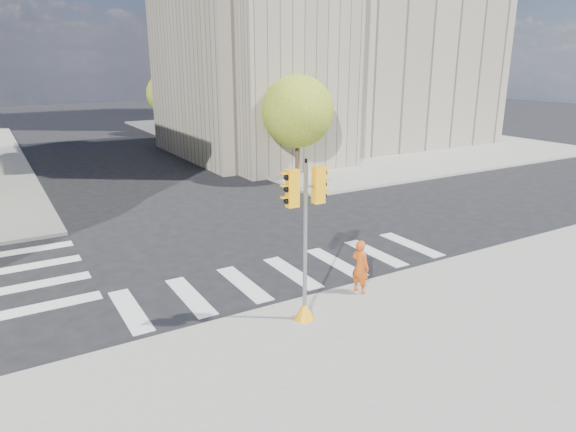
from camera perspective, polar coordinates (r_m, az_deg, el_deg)
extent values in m
plane|color=black|center=(19.04, -2.42, -4.22)|extent=(160.00, 160.00, 0.00)
cube|color=gray|center=(11.71, 25.92, -20.26)|extent=(30.00, 14.00, 0.15)
cube|color=gray|center=(50.87, 3.61, 9.10)|extent=(28.00, 40.00, 0.15)
cube|color=gray|center=(43.78, 4.99, 16.93)|extent=(26.00, 14.00, 14.00)
cube|color=gray|center=(35.26, -1.18, 17.05)|extent=(8.00, 8.00, 14.00)
cylinder|color=#382616|center=(30.71, 1.05, 6.20)|extent=(0.28, 0.28, 2.38)
sphere|color=#5A7922|center=(30.32, 1.08, 11.54)|extent=(4.20, 4.20, 4.20)
cylinder|color=#382616|center=(41.27, -7.83, 8.86)|extent=(0.28, 0.28, 2.52)
sphere|color=#5A7922|center=(40.97, -8.00, 13.16)|extent=(4.60, 4.60, 4.60)
cylinder|color=#382616|center=(52.47, -13.05, 10.11)|extent=(0.28, 0.28, 2.27)
sphere|color=#5A7922|center=(52.24, -13.25, 13.09)|extent=(4.00, 4.00, 4.00)
cylinder|color=black|center=(34.00, -1.81, 12.25)|extent=(0.12, 0.12, 8.00)
cube|color=black|center=(33.93, -1.87, 19.00)|extent=(0.35, 0.18, 0.22)
cylinder|color=black|center=(46.73, -10.36, 13.21)|extent=(0.12, 0.12, 8.00)
cube|color=black|center=(46.67, -10.62, 18.12)|extent=(0.35, 0.18, 0.22)
cone|color=#FFA40D|center=(14.04, 1.84, -10.43)|extent=(0.56, 0.56, 0.50)
cylinder|color=gray|center=(13.28, 1.92, -3.17)|extent=(0.11, 0.11, 4.27)
cylinder|color=black|center=(12.71, 2.01, 6.13)|extent=(0.07, 0.07, 0.12)
cylinder|color=gray|center=(12.84, 1.98, 3.27)|extent=(0.90, 0.09, 0.06)
cube|color=#FFA40D|center=(12.66, 0.50, 3.08)|extent=(0.31, 0.23, 0.95)
cube|color=#FFA40D|center=(13.04, 3.42, 3.46)|extent=(0.31, 0.23, 0.95)
imported|color=#C84B12|center=(15.47, 8.03, -5.59)|extent=(0.52, 0.67, 1.65)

